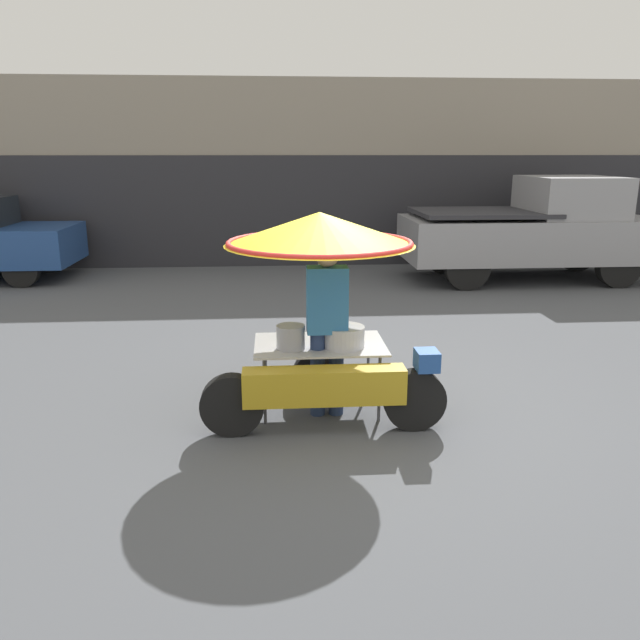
# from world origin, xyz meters

# --- Properties ---
(ground_plane) EXTENTS (36.00, 36.00, 0.00)m
(ground_plane) POSITION_xyz_m (0.00, 0.00, 0.00)
(ground_plane) COLOR #4C4F54
(shopfront_building) EXTENTS (28.00, 2.06, 4.00)m
(shopfront_building) POSITION_xyz_m (0.00, 9.37, 1.99)
(shopfront_building) COLOR gray
(shopfront_building) RESTS_ON ground
(vendor_motorcycle_cart) EXTENTS (2.22, 1.78, 1.94)m
(vendor_motorcycle_cart) POSITION_xyz_m (-0.40, 0.18, 1.47)
(vendor_motorcycle_cart) COLOR black
(vendor_motorcycle_cart) RESTS_ON ground
(vendor_person) EXTENTS (0.38, 0.22, 1.68)m
(vendor_person) POSITION_xyz_m (-0.35, 0.10, 0.95)
(vendor_person) COLOR navy
(vendor_person) RESTS_ON ground
(pickup_truck) EXTENTS (4.84, 1.99, 2.01)m
(pickup_truck) POSITION_xyz_m (4.28, 6.41, 0.98)
(pickup_truck) COLOR black
(pickup_truck) RESTS_ON ground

